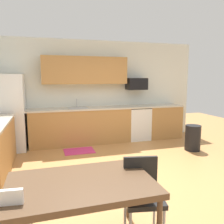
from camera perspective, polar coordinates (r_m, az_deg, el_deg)
ground_plane at (r=4.22m, az=4.04°, el=-15.54°), size 12.00×12.00×0.00m
wall_back at (r=6.41m, az=-4.24°, el=5.19°), size 5.80×0.10×2.70m
cabinet_run_back at (r=6.10m, az=-7.67°, el=-3.57°), size 2.58×0.60×0.90m
cabinet_run_back_right at (r=6.87m, az=12.30°, el=-2.33°), size 0.97×0.60×0.90m
countertop_back at (r=6.11m, az=-3.49°, el=0.98°), size 4.80×0.64×0.04m
upper_cabinets_back at (r=6.13m, az=-6.63°, el=10.15°), size 2.20×0.34×0.70m
refrigerator at (r=5.93m, az=-24.27°, el=-0.21°), size 0.76×0.70×1.79m
oven_range at (r=6.53m, az=6.25°, el=-2.70°), size 0.60×0.60×0.91m
microwave at (r=6.50m, az=6.06°, el=6.91°), size 0.54×0.36×0.32m
sink_basin at (r=6.02m, az=-8.38°, el=0.41°), size 0.48×0.40×0.14m
sink_faucet at (r=6.18m, az=-8.66°, el=2.10°), size 0.02×0.02×0.24m
dining_table at (r=2.37m, az=-7.63°, el=-17.94°), size 1.40×0.90×0.73m
chair_near_table at (r=2.66m, az=7.46°, el=-18.69°), size 0.47×0.47×0.85m
chair_far_side at (r=2.34m, az=-25.06°, el=-23.53°), size 0.44×0.44×0.85m
trash_bin at (r=5.85m, az=19.29°, el=-6.01°), size 0.36×0.36×0.60m
floor_mat at (r=5.57m, az=-8.10°, el=-9.47°), size 0.70×0.50×0.01m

